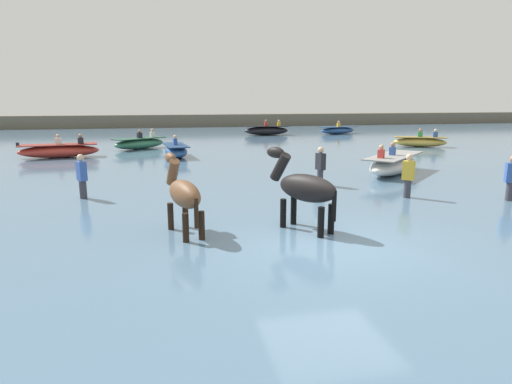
# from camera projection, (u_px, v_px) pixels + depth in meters

# --- Properties ---
(ground_plane) EXTENTS (120.00, 120.00, 0.00)m
(ground_plane) POSITION_uv_depth(u_px,v_px,m) (330.00, 262.00, 8.65)
(ground_plane) COLOR #84755B
(water_surface) EXTENTS (90.00, 90.00, 0.36)m
(water_surface) POSITION_uv_depth(u_px,v_px,m) (240.00, 172.00, 18.17)
(water_surface) COLOR slate
(water_surface) RESTS_ON ground
(horse_lead_black) EXTENTS (1.33, 1.80, 2.10)m
(horse_lead_black) POSITION_uv_depth(u_px,v_px,m) (304.00, 190.00, 9.36)
(horse_lead_black) COLOR black
(horse_lead_black) RESTS_ON ground
(horse_trailing_bay) EXTENTS (0.85, 1.84, 2.00)m
(horse_trailing_bay) POSITION_uv_depth(u_px,v_px,m) (183.00, 195.00, 9.12)
(horse_trailing_bay) COLOR brown
(horse_trailing_bay) RESTS_ON ground
(boat_mid_outer) EXTENTS (3.15, 2.15, 1.06)m
(boat_mid_outer) POSITION_uv_depth(u_px,v_px,m) (420.00, 142.00, 25.88)
(boat_mid_outer) COLOR gold
(boat_mid_outer) RESTS_ON water_surface
(boat_near_port) EXTENTS (3.35, 1.79, 1.06)m
(boat_near_port) POSITION_uv_depth(u_px,v_px,m) (338.00, 130.00, 35.28)
(boat_near_port) COLOR #28518E
(boat_near_port) RESTS_ON water_surface
(boat_mid_channel) EXTENTS (3.65, 3.52, 1.19)m
(boat_mid_channel) POSITION_uv_depth(u_px,v_px,m) (393.00, 164.00, 16.58)
(boat_mid_channel) COLOR silver
(boat_mid_channel) RESTS_ON water_surface
(boat_far_inshore) EXTENTS (1.32, 2.80, 1.08)m
(boat_far_inshore) POSITION_uv_depth(u_px,v_px,m) (176.00, 151.00, 21.34)
(boat_far_inshore) COLOR #28518E
(boat_far_inshore) RESTS_ON water_surface
(boat_distant_east) EXTENTS (3.15, 2.62, 1.10)m
(boat_distant_east) POSITION_uv_depth(u_px,v_px,m) (140.00, 143.00, 24.77)
(boat_distant_east) COLOR #337556
(boat_distant_east) RESTS_ON water_surface
(boat_distant_west) EXTENTS (3.49, 1.33, 1.18)m
(boat_distant_west) POSITION_uv_depth(u_px,v_px,m) (266.00, 130.00, 34.17)
(boat_distant_west) COLOR black
(boat_distant_west) RESTS_ON water_surface
(boat_far_offshore) EXTENTS (3.76, 1.57, 1.12)m
(boat_far_offshore) POSITION_uv_depth(u_px,v_px,m) (59.00, 151.00, 21.13)
(boat_far_offshore) COLOR #BC382D
(boat_far_offshore) RESTS_ON water_surface
(person_spectator_far) EXTENTS (0.37, 0.31, 1.63)m
(person_spectator_far) POSITION_uv_depth(u_px,v_px,m) (511.00, 183.00, 12.16)
(person_spectator_far) COLOR #383842
(person_spectator_far) RESTS_ON ground
(person_wading_mid) EXTENTS (0.33, 0.38, 1.63)m
(person_wading_mid) POSITION_uv_depth(u_px,v_px,m) (82.00, 181.00, 12.43)
(person_wading_mid) COLOR #383842
(person_wading_mid) RESTS_ON ground
(person_wading_close) EXTENTS (0.37, 0.37, 1.63)m
(person_wading_close) POSITION_uv_depth(u_px,v_px,m) (408.00, 180.00, 12.53)
(person_wading_close) COLOR #383842
(person_wading_close) RESTS_ON ground
(person_onlooker_right) EXTENTS (0.28, 0.36, 1.63)m
(person_onlooker_right) POSITION_uv_depth(u_px,v_px,m) (320.00, 170.00, 14.31)
(person_onlooker_right) COLOR #383842
(person_onlooker_right) RESTS_ON ground
(far_shoreline) EXTENTS (80.00, 2.40, 1.58)m
(far_shoreline) POSITION_uv_depth(u_px,v_px,m) (192.00, 122.00, 44.85)
(far_shoreline) COLOR #605B4C
(far_shoreline) RESTS_ON ground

